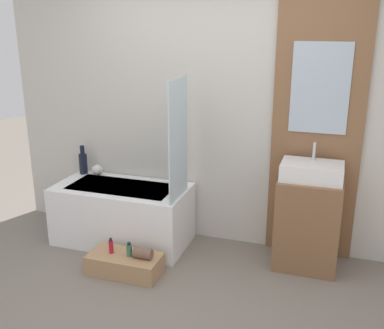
% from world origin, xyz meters
% --- Properties ---
extents(wall_tiled_back, '(4.20, 0.06, 2.60)m').
position_xyz_m(wall_tiled_back, '(0.00, 1.58, 1.30)').
color(wall_tiled_back, beige).
rests_on(wall_tiled_back, ground_plane).
extents(wall_wood_accent, '(0.77, 0.04, 2.60)m').
position_xyz_m(wall_wood_accent, '(0.92, 1.53, 1.32)').
color(wall_wood_accent, brown).
rests_on(wall_wood_accent, ground_plane).
extents(bathtub, '(1.28, 0.65, 0.57)m').
position_xyz_m(bathtub, '(-0.82, 1.21, 0.29)').
color(bathtub, white).
rests_on(bathtub, ground_plane).
extents(glass_shower_screen, '(0.01, 0.45, 1.05)m').
position_xyz_m(glass_shower_screen, '(-0.21, 1.13, 1.09)').
color(glass_shower_screen, silver).
rests_on(glass_shower_screen, bathtub).
extents(wooden_step_bench, '(0.62, 0.31, 0.17)m').
position_xyz_m(wooden_step_bench, '(-0.54, 0.66, 0.09)').
color(wooden_step_bench, '#A87F56').
rests_on(wooden_step_bench, ground_plane).
extents(vanity_cabinet, '(0.53, 0.44, 0.80)m').
position_xyz_m(vanity_cabinet, '(0.92, 1.29, 0.40)').
color(vanity_cabinet, brown).
rests_on(vanity_cabinet, ground_plane).
extents(sink, '(0.51, 0.34, 0.30)m').
position_xyz_m(sink, '(0.92, 1.29, 0.87)').
color(sink, white).
rests_on(sink, vanity_cabinet).
extents(vase_tall_dark, '(0.08, 0.08, 0.30)m').
position_xyz_m(vase_tall_dark, '(-1.37, 1.44, 0.69)').
color(vase_tall_dark, black).
rests_on(vase_tall_dark, bathtub).
extents(vase_round_light, '(0.11, 0.11, 0.11)m').
position_xyz_m(vase_round_light, '(-1.20, 1.42, 0.62)').
color(vase_round_light, silver).
rests_on(vase_round_light, bathtub).
extents(bottle_soap_primary, '(0.04, 0.04, 0.14)m').
position_xyz_m(bottle_soap_primary, '(-0.66, 0.66, 0.23)').
color(bottle_soap_primary, '#B21928').
rests_on(bottle_soap_primary, wooden_step_bench).
extents(bottle_soap_secondary, '(0.05, 0.05, 0.12)m').
position_xyz_m(bottle_soap_secondary, '(-0.49, 0.66, 0.23)').
color(bottle_soap_secondary, '#38704C').
rests_on(bottle_soap_secondary, wooden_step_bench).
extents(towel_roll, '(0.16, 0.09, 0.09)m').
position_xyz_m(towel_roll, '(-0.36, 0.66, 0.22)').
color(towel_roll, brown).
rests_on(towel_roll, wooden_step_bench).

